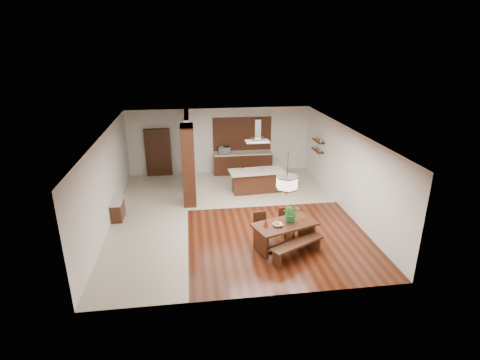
{
  "coord_description": "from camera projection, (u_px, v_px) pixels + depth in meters",
  "views": [
    {
      "loc": [
        -1.29,
        -11.63,
        5.64
      ],
      "look_at": [
        0.3,
        0.0,
        1.25
      ],
      "focal_mm": 28.0,
      "sensor_mm": 36.0,
      "label": 1
    }
  ],
  "objects": [
    {
      "name": "hallway_doorway",
      "position": [
        158.0,
        153.0,
        16.3
      ],
      "size": [
        1.1,
        0.2,
        2.1
      ],
      "primitive_type": "cube",
      "color": "black",
      "rests_on": "ground"
    },
    {
      "name": "tile_hallway",
      "position": [
        150.0,
        219.0,
        12.58
      ],
      "size": [
        2.5,
        9.0,
        0.01
      ],
      "primitive_type": "cube",
      "color": "beige",
      "rests_on": "ground"
    },
    {
      "name": "soffit_band",
      "position": [
        231.0,
        132.0,
        11.92
      ],
      "size": [
        8.0,
        9.0,
        0.02
      ],
      "primitive_type": "cube",
      "color": "#442011",
      "rests_on": "room_shell"
    },
    {
      "name": "shelf_lower",
      "position": [
        317.0,
        150.0,
        15.34
      ],
      "size": [
        0.26,
        0.9,
        0.04
      ],
      "primitive_type": "cube",
      "color": "black",
      "rests_on": "room_shell"
    },
    {
      "name": "napkin_cone",
      "position": [
        266.0,
        222.0,
        10.44
      ],
      "size": [
        0.16,
        0.16,
        0.24
      ],
      "primitive_type": "cone",
      "rotation": [
        0.0,
        0.0,
        0.06
      ],
      "color": "#A3210B",
      "rests_on": "dining_table"
    },
    {
      "name": "dining_chair_left",
      "position": [
        261.0,
        228.0,
        11.02
      ],
      "size": [
        0.45,
        0.45,
        0.9
      ],
      "primitive_type": null,
      "rotation": [
        0.0,
        0.0,
        0.13
      ],
      "color": "black",
      "rests_on": "ground"
    },
    {
      "name": "dining_table",
      "position": [
        285.0,
        230.0,
        10.72
      ],
      "size": [
        2.0,
        1.44,
        0.75
      ],
      "rotation": [
        0.0,
        0.0,
        0.33
      ],
      "color": "black",
      "rests_on": "ground"
    },
    {
      "name": "hallway_console",
      "position": [
        118.0,
        210.0,
        12.52
      ],
      "size": [
        0.37,
        0.88,
        0.63
      ],
      "primitive_type": "cube",
      "color": "black",
      "rests_on": "ground"
    },
    {
      "name": "kitchen_island",
      "position": [
        257.0,
        181.0,
        14.73
      ],
      "size": [
        2.21,
        1.09,
        0.89
      ],
      "rotation": [
        0.0,
        0.0,
        0.07
      ],
      "color": "black",
      "rests_on": "ground"
    },
    {
      "name": "fruit_bowl",
      "position": [
        278.0,
        225.0,
        10.49
      ],
      "size": [
        0.31,
        0.31,
        0.07
      ],
      "primitive_type": "imported",
      "rotation": [
        0.0,
        0.0,
        0.16
      ],
      "color": "beige",
      "rests_on": "dining_table"
    },
    {
      "name": "pendant_lantern",
      "position": [
        287.0,
        174.0,
        10.12
      ],
      "size": [
        0.64,
        0.64,
        1.31
      ],
      "primitive_type": null,
      "color": "#FFECC3",
      "rests_on": "room_shell"
    },
    {
      "name": "rear_counter",
      "position": [
        243.0,
        163.0,
        16.79
      ],
      "size": [
        2.6,
        0.62,
        0.95
      ],
      "color": "black",
      "rests_on": "ground"
    },
    {
      "name": "partition_pier",
      "position": [
        188.0,
        165.0,
        13.36
      ],
      "size": [
        0.45,
        1.0,
        2.9
      ],
      "primitive_type": "cube",
      "color": "black",
      "rests_on": "ground"
    },
    {
      "name": "dining_chair_right",
      "position": [
        287.0,
        222.0,
        11.41
      ],
      "size": [
        0.5,
        0.5,
        0.88
      ],
      "primitive_type": null,
      "rotation": [
        0.0,
        0.0,
        0.35
      ],
      "color": "black",
      "rests_on": "ground"
    },
    {
      "name": "foliage_plant",
      "position": [
        291.0,
        213.0,
        10.68
      ],
      "size": [
        0.49,
        0.43,
        0.54
      ],
      "primitive_type": "imported",
      "rotation": [
        0.0,
        0.0,
        0.01
      ],
      "color": "#236B27",
      "rests_on": "dining_table"
    },
    {
      "name": "microwave",
      "position": [
        224.0,
        150.0,
        16.48
      ],
      "size": [
        0.57,
        0.43,
        0.29
      ],
      "primitive_type": "imported",
      "rotation": [
        0.0,
        0.0,
        0.16
      ],
      "color": "silver",
      "rests_on": "rear_counter"
    },
    {
      "name": "range_hood",
      "position": [
        257.0,
        131.0,
        14.02
      ],
      "size": [
        0.9,
        0.55,
        0.87
      ],
      "primitive_type": null,
      "color": "silver",
      "rests_on": "room_shell"
    },
    {
      "name": "tile_kitchen",
      "position": [
        255.0,
        186.0,
        15.41
      ],
      "size": [
        5.5,
        4.0,
        0.01
      ],
      "primitive_type": "cube",
      "color": "beige",
      "rests_on": "ground"
    },
    {
      "name": "gold_ornament",
      "position": [
        303.0,
        219.0,
        10.79
      ],
      "size": [
        0.08,
        0.08,
        0.11
      ],
      "primitive_type": "cylinder",
      "rotation": [
        0.0,
        0.0,
        -0.03
      ],
      "color": "gold",
      "rests_on": "dining_table"
    },
    {
      "name": "dining_bench",
      "position": [
        297.0,
        250.0,
        10.28
      ],
      "size": [
        1.65,
        1.1,
        0.47
      ],
      "primitive_type": null,
      "rotation": [
        0.0,
        0.0,
        0.49
      ],
      "color": "black",
      "rests_on": "ground"
    },
    {
      "name": "room_shell",
      "position": [
        231.0,
        157.0,
        12.21
      ],
      "size": [
        9.0,
        9.04,
        2.92
      ],
      "color": "#37150A",
      "rests_on": "ground"
    },
    {
      "name": "island_cup",
      "position": [
        267.0,
        169.0,
        14.54
      ],
      "size": [
        0.14,
        0.14,
        0.09
      ],
      "primitive_type": "imported",
      "rotation": [
        0.0,
        0.0,
        0.35
      ],
      "color": "silver",
      "rests_on": "kitchen_island"
    },
    {
      "name": "partition_stub",
      "position": [
        188.0,
        149.0,
        15.31
      ],
      "size": [
        0.18,
        2.4,
        2.9
      ],
      "primitive_type": "cube",
      "color": "silver",
      "rests_on": "ground"
    },
    {
      "name": "shelf_upper",
      "position": [
        318.0,
        141.0,
        15.2
      ],
      "size": [
        0.26,
        0.9,
        0.04
      ],
      "primitive_type": "cube",
      "color": "black",
      "rests_on": "room_shell"
    },
    {
      "name": "kitchen_window",
      "position": [
        242.0,
        134.0,
        16.58
      ],
      "size": [
        2.6,
        0.08,
        1.5
      ],
      "primitive_type": "cube",
      "color": "brown",
      "rests_on": "room_shell"
    }
  ]
}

